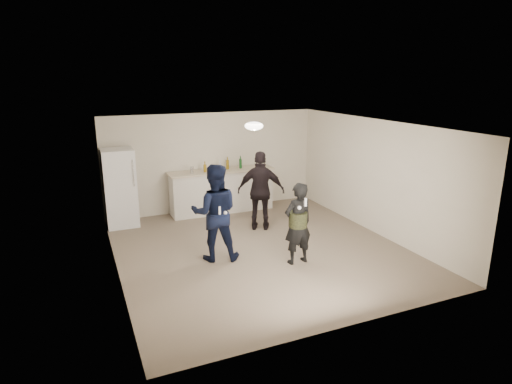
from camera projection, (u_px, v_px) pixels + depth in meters
name	position (u px, v px, depth m)	size (l,w,h in m)	color
floor	(260.00, 249.00, 8.64)	(6.00, 6.00, 0.00)	#6B5B4C
ceiling	(260.00, 125.00, 7.98)	(6.00, 6.00, 0.00)	silver
wall_back	(213.00, 162.00, 10.97)	(6.00, 6.00, 0.00)	beige
wall_front	(351.00, 243.00, 5.65)	(6.00, 6.00, 0.00)	beige
wall_left	(112.00, 206.00, 7.26)	(6.00, 6.00, 0.00)	beige
wall_right	(375.00, 177.00, 9.36)	(6.00, 6.00, 0.00)	beige
counter	(222.00, 192.00, 10.91)	(2.60, 0.56, 1.05)	beige
counter_top	(221.00, 171.00, 10.77)	(2.68, 0.64, 0.04)	beige
fridge	(120.00, 188.00, 9.80)	(0.70, 0.70, 1.80)	white
fridge_handle	(133.00, 173.00, 9.48)	(0.02, 0.02, 0.60)	silver
ceiling_dome	(254.00, 126.00, 8.26)	(0.36, 0.36, 0.16)	white
shaker	(192.00, 170.00, 10.37)	(0.08, 0.08, 0.17)	silver
man	(215.00, 213.00, 7.97)	(0.90, 0.70, 1.84)	#0D1739
woman	(298.00, 224.00, 7.83)	(0.56, 0.37, 1.54)	black
camo_shorts	(298.00, 219.00, 7.81)	(0.34, 0.34, 0.28)	#343D1B
spectator	(261.00, 191.00, 9.56)	(1.05, 0.44, 1.79)	black
remote_man	(220.00, 210.00, 7.69)	(0.04, 0.04, 0.15)	white
nunchuk_man	(225.00, 213.00, 7.78)	(0.07, 0.07, 0.07)	silver
remote_woman	(305.00, 202.00, 7.49)	(0.04, 0.04, 0.15)	silver
nunchuk_woman	(299.00, 208.00, 7.50)	(0.07, 0.07, 0.07)	white
bottle_cluster	(227.00, 165.00, 10.79)	(1.04, 0.16, 0.25)	#7D6012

